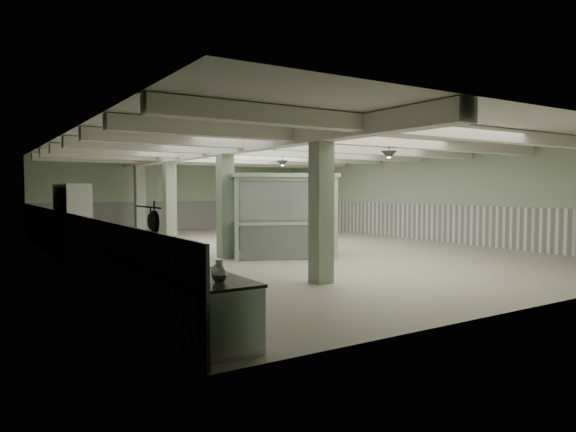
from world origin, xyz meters
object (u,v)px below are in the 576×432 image
walkin_cooler (72,221)px  guard_booth (281,201)px  filing_cabinet (329,234)px  prep_counter (161,288)px

walkin_cooler → guard_booth: guard_booth is taller
walkin_cooler → filing_cabinet: walkin_cooler is taller
prep_counter → filing_cabinet: (7.58, 5.41, 0.16)m
guard_booth → filing_cabinet: size_ratio=3.28×
guard_booth → filing_cabinet: bearing=15.6°
guard_booth → filing_cabinet: guard_booth is taller
walkin_cooler → guard_booth: bearing=-18.6°
prep_counter → walkin_cooler: walkin_cooler is taller
prep_counter → guard_booth: size_ratio=1.35×
walkin_cooler → guard_booth: (5.94, -2.00, 0.58)m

